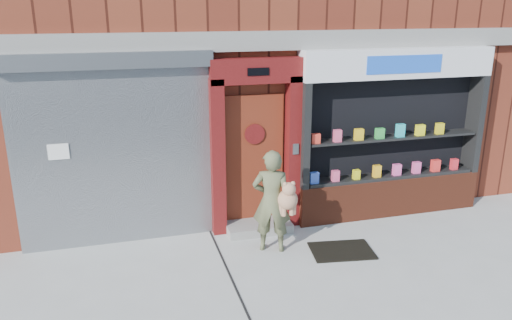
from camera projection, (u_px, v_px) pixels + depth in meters
name	position (u px, v px, depth m)	size (l,w,h in m)	color
ground	(341.00, 274.00, 7.15)	(80.00, 80.00, 0.00)	#9E9E99
shutter_bay	(113.00, 139.00, 7.63)	(3.10, 0.30, 3.04)	gray
red_door_bay	(256.00, 146.00, 8.24)	(1.52, 0.58, 2.90)	#4B0C0D
pharmacy_bay	(391.00, 141.00, 8.87)	(3.50, 0.41, 3.00)	maroon
woman	(273.00, 201.00, 7.63)	(0.72, 0.58, 1.63)	#565A3B
doormat	(342.00, 251.00, 7.80)	(0.96, 0.67, 0.02)	black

